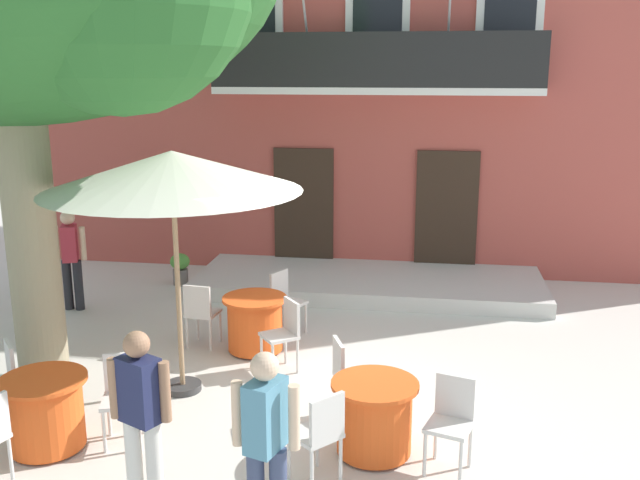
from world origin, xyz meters
TOP-DOWN VIEW (x-y plane):
  - ground_plane at (0.00, 0.00)m, footprint 120.00×120.00m
  - building_facade at (0.20, 6.99)m, footprint 13.00×5.09m
  - entrance_step_platform at (0.20, 3.94)m, footprint 5.89×2.13m
  - cafe_table_near_tree at (0.71, -1.36)m, footprint 0.86×0.86m
  - cafe_chair_near_tree_0 at (1.45, -1.51)m, footprint 0.50×0.50m
  - cafe_chair_near_tree_1 at (0.37, -0.69)m, footprint 0.52×0.52m
  - cafe_chair_near_tree_2 at (0.26, -1.96)m, footprint 0.57×0.57m
  - cafe_table_middle at (-1.08, 1.03)m, footprint 0.86×0.86m
  - cafe_chair_middle_0 at (-0.81, 1.73)m, footprint 0.54×0.54m
  - cafe_chair_middle_1 at (-1.83, 1.03)m, footprint 0.44×0.44m
  - cafe_chair_middle_2 at (-0.56, 0.48)m, footprint 0.56×0.56m
  - cafe_table_front at (-2.54, -1.76)m, footprint 0.86×0.86m
  - cafe_chair_front_0 at (-3.09, -1.24)m, footprint 0.56×0.56m
  - cafe_chair_front_2 at (-1.85, -1.47)m, footprint 0.50×0.50m
  - cafe_umbrella at (-1.65, -0.28)m, footprint 2.90×2.90m
  - ground_planter_left at (-3.10, 3.75)m, footprint 0.34×0.34m
  - pedestrian_near_entrance at (-4.32, 2.24)m, footprint 0.53×0.40m
  - pedestrian_mid_plaza at (-0.01, -2.94)m, footprint 0.53×0.39m
  - pedestrian_by_tree at (-1.14, -2.65)m, footprint 0.53×0.35m

SIDE VIEW (x-z plane):
  - ground_plane at x=0.00m, z-range 0.00..0.00m
  - entrance_step_platform at x=0.20m, z-range 0.00..0.25m
  - ground_planter_left at x=-3.10m, z-range 0.04..0.60m
  - cafe_table_near_tree at x=0.71m, z-range 0.01..0.77m
  - cafe_table_middle at x=-1.08m, z-range 0.01..0.77m
  - cafe_table_front at x=-2.54m, z-range 0.01..0.77m
  - cafe_chair_near_tree_0 at x=1.45m, z-range 0.07..0.98m
  - cafe_chair_near_tree_1 at x=0.37m, z-range 0.07..0.98m
  - cafe_chair_near_tree_2 at x=0.26m, z-range 0.07..0.98m
  - cafe_chair_middle_0 at x=-0.81m, z-range 0.07..0.98m
  - cafe_chair_middle_1 at x=-1.83m, z-range 0.07..0.98m
  - cafe_chair_middle_2 at x=-0.56m, z-range 0.07..0.98m
  - cafe_chair_front_0 at x=-3.09m, z-range 0.07..0.98m
  - cafe_chair_front_2 at x=-1.85m, z-range 0.07..0.98m
  - pedestrian_near_entrance at x=-4.32m, z-range 0.10..1.69m
  - pedestrian_by_tree at x=-1.14m, z-range 0.11..1.79m
  - pedestrian_mid_plaza at x=-0.01m, z-range 0.11..1.80m
  - cafe_umbrella at x=-1.65m, z-range 1.19..4.04m
  - building_facade at x=0.20m, z-range 0.00..7.50m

